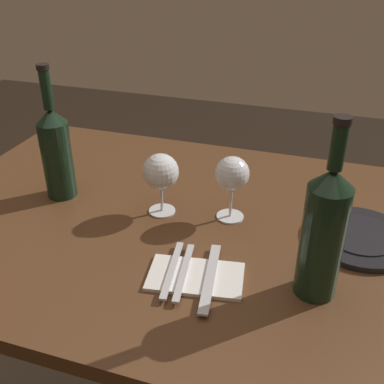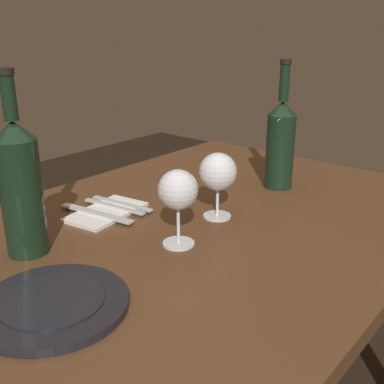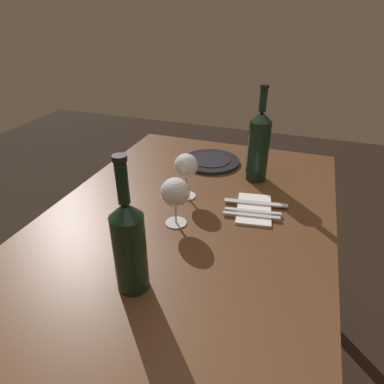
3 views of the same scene
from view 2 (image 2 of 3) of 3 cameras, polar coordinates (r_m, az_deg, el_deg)
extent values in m
cube|color=#56351E|center=(1.08, 0.33, -4.56)|extent=(1.30, 0.90, 0.04)
cylinder|color=#412816|center=(1.86, 2.76, -6.12)|extent=(0.06, 0.06, 0.70)
cylinder|color=white|center=(0.97, -1.66, -6.29)|extent=(0.07, 0.07, 0.00)
cylinder|color=white|center=(0.95, -1.69, -3.95)|extent=(0.01, 0.01, 0.08)
sphere|color=white|center=(0.92, -1.73, 0.30)|extent=(0.08, 0.08, 0.08)
cylinder|color=#42070F|center=(0.92, -1.73, -0.11)|extent=(0.06, 0.06, 0.01)
cylinder|color=white|center=(1.10, 3.08, -2.94)|extent=(0.07, 0.07, 0.00)
cylinder|color=white|center=(1.08, 3.12, -1.11)|extent=(0.01, 0.01, 0.07)
sphere|color=white|center=(1.06, 3.19, 2.50)|extent=(0.09, 0.09, 0.09)
cylinder|color=#42070F|center=(1.06, 3.19, 2.45)|extent=(0.07, 0.07, 0.03)
cylinder|color=black|center=(1.29, 10.68, 4.87)|extent=(0.08, 0.08, 0.20)
cone|color=black|center=(1.27, 11.02, 10.02)|extent=(0.08, 0.08, 0.03)
cylinder|color=black|center=(1.26, 11.22, 12.94)|extent=(0.03, 0.03, 0.09)
cylinder|color=black|center=(1.25, 11.39, 15.36)|extent=(0.03, 0.03, 0.01)
cylinder|color=black|center=(0.95, -20.04, -0.71)|extent=(0.08, 0.08, 0.23)
cone|color=black|center=(0.91, -21.02, 7.08)|extent=(0.08, 0.08, 0.04)
cylinder|color=black|center=(0.90, -21.48, 10.64)|extent=(0.03, 0.03, 0.08)
cylinder|color=black|center=(0.90, -21.86, 13.53)|extent=(0.03, 0.03, 0.01)
cylinder|color=black|center=(0.80, -16.61, -13.02)|extent=(0.24, 0.24, 0.01)
cylinder|color=black|center=(0.79, -16.67, -12.50)|extent=(0.16, 0.16, 0.00)
cube|color=white|center=(1.13, -10.43, -2.42)|extent=(0.20, 0.14, 0.01)
cube|color=silver|center=(1.14, -9.50, -1.76)|extent=(0.04, 0.18, 0.00)
cube|color=silver|center=(1.16, -8.56, -1.42)|extent=(0.04, 0.18, 0.00)
cube|color=silver|center=(1.11, -11.63, -2.55)|extent=(0.05, 0.21, 0.00)
camera|label=1|loc=(1.58, -36.51, 22.94)|focal=42.95mm
camera|label=3|loc=(1.88, 10.92, 24.99)|focal=31.90mm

